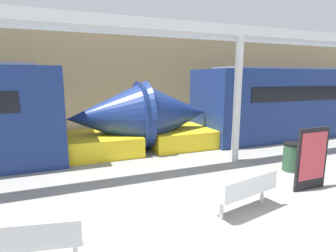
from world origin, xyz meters
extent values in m
plane|color=gray|center=(0.00, 0.00, 0.00)|extent=(60.00, 60.00, 0.00)
cube|color=tan|center=(0.00, 11.29, 2.50)|extent=(56.00, 0.20, 5.00)
cone|color=navy|center=(1.36, 6.38, 1.32)|extent=(2.92, 2.63, 2.63)
cube|color=yellow|center=(1.64, 6.38, 0.35)|extent=(2.63, 2.46, 0.70)
cone|color=navy|center=(-1.21, 6.38, 1.32)|extent=(2.92, 2.63, 2.63)
cube|color=yellow|center=(-1.49, 6.38, 0.35)|extent=(2.63, 2.46, 0.70)
cube|color=silver|center=(0.68, 0.85, 0.45)|extent=(1.58, 0.73, 0.04)
cube|color=silver|center=(0.71, 0.65, 0.64)|extent=(1.50, 0.33, 0.36)
cylinder|color=silver|center=(0.08, 0.73, 0.21)|extent=(0.07, 0.07, 0.43)
cylinder|color=silver|center=(1.27, 0.97, 0.21)|extent=(0.07, 0.07, 0.43)
cube|color=silver|center=(-3.22, 0.56, 0.45)|extent=(1.51, 0.72, 0.04)
cube|color=silver|center=(-3.26, 0.36, 0.64)|extent=(1.43, 0.33, 0.36)
cylinder|color=silver|center=(-2.65, 0.44, 0.21)|extent=(0.07, 0.07, 0.43)
cylinder|color=#2D5138|center=(3.55, 2.34, 0.39)|extent=(0.50, 0.50, 0.79)
cylinder|color=black|center=(3.55, 2.34, 0.82)|extent=(0.53, 0.53, 0.06)
cube|color=black|center=(2.91, 1.15, 0.79)|extent=(0.97, 0.06, 1.57)
cube|color=#B73842|center=(2.91, 1.12, 0.87)|extent=(0.82, 0.01, 1.20)
cylinder|color=silver|center=(2.50, 3.71, 2.00)|extent=(0.24, 0.24, 3.99)
cube|color=silver|center=(2.50, 3.71, 4.13)|extent=(28.00, 0.60, 0.28)
camera|label=1|loc=(-2.64, -3.32, 2.77)|focal=28.00mm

